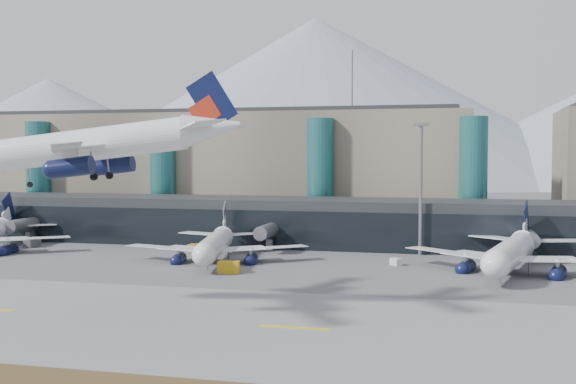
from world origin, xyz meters
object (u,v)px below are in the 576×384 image
object	(u,v)px
hero_jet	(116,134)
veh_b	(193,248)
veh_h	(229,267)
jet_parked_mid	(217,237)
veh_g	(396,262)
veh_f	(32,242)
lightmast_mid	(421,181)
jet_parked_right	(514,243)

from	to	relation	value
hero_jet	veh_b	distance (m)	60.33
veh_h	jet_parked_mid	bearing A→B (deg)	108.43
veh_b	veh_g	distance (m)	42.19
veh_f	veh_g	size ratio (longest dim) A/B	1.69
lightmast_mid	jet_parked_mid	size ratio (longest dim) A/B	0.72
jet_parked_right	veh_g	size ratio (longest dim) A/B	18.21
lightmast_mid	veh_h	size ratio (longest dim) A/B	7.25
veh_f	veh_h	size ratio (longest dim) A/B	1.03
veh_b	veh_f	size ratio (longest dim) A/B	0.70
hero_jet	veh_g	bearing A→B (deg)	52.01
hero_jet	jet_parked_right	bearing A→B (deg)	36.86
hero_jet	veh_b	xyz separation A→B (m)	(-11.85, 55.19, -21.30)
hero_jet	jet_parked_mid	xyz separation A→B (m)	(-3.23, 45.19, -17.72)
hero_jet	veh_f	xyz separation A→B (m)	(-47.32, 53.38, -21.01)
veh_f	veh_b	bearing A→B (deg)	-84.12
veh_b	veh_f	xyz separation A→B (m)	(-35.47, -1.81, 0.28)
lightmast_mid	hero_jet	bearing A→B (deg)	-118.35
lightmast_mid	veh_f	xyz separation A→B (m)	(-80.12, -7.41, -13.40)
veh_f	jet_parked_mid	bearing A→B (deg)	-97.56
veh_b	jet_parked_mid	bearing A→B (deg)	-137.94
hero_jet	veh_h	xyz separation A→B (m)	(3.55, 31.72, -21.05)
veh_f	veh_h	bearing A→B (deg)	-110.11
jet_parked_mid	veh_b	distance (m)	13.67
veh_f	veh_g	world-z (taller)	veh_f
veh_g	veh_h	size ratio (longest dim) A/B	0.61
jet_parked_mid	lightmast_mid	bearing A→B (deg)	-78.42
veh_f	hero_jet	bearing A→B (deg)	-135.49
jet_parked_mid	veh_f	size ratio (longest dim) A/B	9.72
veh_f	veh_g	bearing A→B (deg)	-91.97
lightmast_mid	veh_b	size ratio (longest dim) A/B	10.08
lightmast_mid	jet_parked_right	distance (m)	24.58
lightmast_mid	jet_parked_mid	distance (m)	40.55
lightmast_mid	veh_b	world-z (taller)	lightmast_mid
lightmast_mid	veh_h	bearing A→B (deg)	-135.18
lightmast_mid	veh_b	bearing A→B (deg)	-172.86
veh_b	veh_f	world-z (taller)	veh_f
veh_g	hero_jet	bearing A→B (deg)	-73.13
hero_jet	jet_parked_mid	distance (m)	48.65
lightmast_mid	hero_jet	distance (m)	69.49
lightmast_mid	jet_parked_mid	bearing A→B (deg)	-156.60
veh_f	jet_parked_right	bearing A→B (deg)	-91.80
hero_jet	veh_h	world-z (taller)	hero_jet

